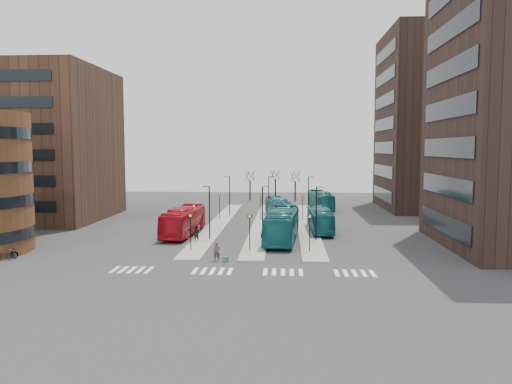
# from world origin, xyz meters

# --- Properties ---
(ground) EXTENTS (160.00, 160.00, 0.00)m
(ground) POSITION_xyz_m (0.00, 0.00, 0.00)
(ground) COLOR #2A2A2C
(ground) RESTS_ON ground
(island_left) EXTENTS (2.50, 45.00, 0.15)m
(island_left) POSITION_xyz_m (-4.00, 30.00, 0.07)
(island_left) COLOR gray
(island_left) RESTS_ON ground
(island_mid) EXTENTS (2.50, 45.00, 0.15)m
(island_mid) POSITION_xyz_m (2.00, 30.00, 0.07)
(island_mid) COLOR gray
(island_mid) RESTS_ON ground
(island_right) EXTENTS (2.50, 45.00, 0.15)m
(island_right) POSITION_xyz_m (8.00, 30.00, 0.07)
(island_right) COLOR gray
(island_right) RESTS_ON ground
(suitcase) EXTENTS (0.52, 0.47, 0.53)m
(suitcase) POSITION_xyz_m (-0.30, 7.26, 0.27)
(suitcase) COLOR navy
(suitcase) RESTS_ON ground
(red_bus) EXTENTS (3.39, 12.07, 3.33)m
(red_bus) POSITION_xyz_m (-7.11, 21.49, 1.66)
(red_bus) COLOR #AE0D19
(red_bus) RESTS_ON ground
(teal_bus_a) EXTENTS (4.04, 13.22, 3.63)m
(teal_bus_a) POSITION_xyz_m (4.81, 18.24, 1.81)
(teal_bus_a) COLOR #135C60
(teal_bus_a) RESTS_ON ground
(teal_bus_b) EXTENTS (4.33, 11.01, 2.99)m
(teal_bus_b) POSITION_xyz_m (4.05, 36.59, 1.50)
(teal_bus_b) COLOR #146266
(teal_bus_b) RESTS_ON ground
(teal_bus_c) EXTENTS (2.80, 10.81, 2.99)m
(teal_bus_c) POSITION_xyz_m (9.51, 24.92, 1.50)
(teal_bus_c) COLOR #156069
(teal_bus_c) RESTS_ON ground
(teal_bus_d) EXTENTS (3.85, 11.74, 3.21)m
(teal_bus_d) POSITION_xyz_m (11.07, 46.51, 1.61)
(teal_bus_d) COLOR #15636A
(teal_bus_d) RESTS_ON ground
(traveller) EXTENTS (0.65, 0.44, 1.75)m
(traveller) POSITION_xyz_m (-1.15, 7.79, 0.87)
(traveller) COLOR #47412A
(traveller) RESTS_ON ground
(commuter_a) EXTENTS (1.04, 0.89, 1.88)m
(commuter_a) POSITION_xyz_m (-4.76, 17.17, 0.94)
(commuter_a) COLOR black
(commuter_a) RESTS_ON ground
(commuter_b) EXTENTS (0.72, 0.97, 1.53)m
(commuter_b) POSITION_xyz_m (2.67, 16.57, 0.77)
(commuter_b) COLOR black
(commuter_b) RESTS_ON ground
(commuter_c) EXTENTS (0.62, 1.07, 1.65)m
(commuter_c) POSITION_xyz_m (4.30, 15.84, 0.82)
(commuter_c) COLOR black
(commuter_c) RESTS_ON ground
(bicycle_near) EXTENTS (1.86, 1.29, 0.93)m
(bicycle_near) POSITION_xyz_m (-21.00, 6.76, 0.46)
(bicycle_near) COLOR gray
(bicycle_near) RESTS_ON ground
(bicycle_mid) EXTENTS (1.84, 1.06, 1.06)m
(bicycle_mid) POSITION_xyz_m (-21.00, 7.53, 0.53)
(bicycle_mid) COLOR gray
(bicycle_mid) RESTS_ON ground
(bicycle_far) EXTENTS (1.96, 1.08, 0.98)m
(bicycle_far) POSITION_xyz_m (-21.00, 7.80, 0.49)
(bicycle_far) COLOR gray
(bicycle_far) RESTS_ON ground
(crosswalk_stripes) EXTENTS (22.35, 2.40, 0.01)m
(crosswalk_stripes) POSITION_xyz_m (1.75, 4.00, 0.01)
(crosswalk_stripes) COLOR silver
(crosswalk_stripes) RESTS_ON ground
(office_block) EXTENTS (25.00, 20.12, 22.00)m
(office_block) POSITION_xyz_m (-34.00, 33.98, 11.00)
(office_block) COLOR #472E21
(office_block) RESTS_ON ground
(tower_far) EXTENTS (20.12, 20.00, 30.00)m
(tower_far) POSITION_xyz_m (31.98, 50.00, 15.00)
(tower_far) COLOR #2F211A
(tower_far) RESTS_ON ground
(sign_poles) EXTENTS (12.45, 22.12, 3.65)m
(sign_poles) POSITION_xyz_m (1.60, 23.00, 2.41)
(sign_poles) COLOR black
(sign_poles) RESTS_ON ground
(lamp_posts) EXTENTS (14.04, 20.24, 6.12)m
(lamp_posts) POSITION_xyz_m (2.64, 28.00, 3.58)
(lamp_posts) COLOR black
(lamp_posts) RESTS_ON ground
(bare_trees) EXTENTS (10.97, 8.14, 5.90)m
(bare_trees) POSITION_xyz_m (2.67, 62.67, 2.72)
(bare_trees) COLOR black
(bare_trees) RESTS_ON ground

